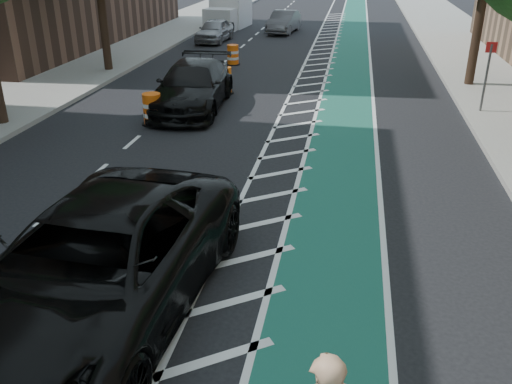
# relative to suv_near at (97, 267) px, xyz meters

# --- Properties ---
(ground) EXTENTS (120.00, 120.00, 0.00)m
(ground) POSITION_rel_suv_near_xyz_m (0.51, 0.73, -0.92)
(ground) COLOR black
(ground) RESTS_ON ground
(bike_lane) EXTENTS (2.00, 90.00, 0.01)m
(bike_lane) POSITION_rel_suv_near_xyz_m (3.51, 10.73, -0.91)
(bike_lane) COLOR #185649
(bike_lane) RESTS_ON ground
(buffer_strip) EXTENTS (1.40, 90.00, 0.01)m
(buffer_strip) POSITION_rel_suv_near_xyz_m (2.01, 10.73, -0.91)
(buffer_strip) COLOR silver
(buffer_strip) RESTS_ON ground
(curb_right) EXTENTS (0.12, 90.00, 0.16)m
(curb_right) POSITION_rel_suv_near_xyz_m (7.56, 10.73, -0.84)
(curb_right) COLOR gray
(curb_right) RESTS_ON ground
(curb_left) EXTENTS (0.12, 90.00, 0.16)m
(curb_left) POSITION_rel_suv_near_xyz_m (-6.54, 10.73, -0.84)
(curb_left) COLOR gray
(curb_left) RESTS_ON ground
(sign_post) EXTENTS (0.35, 0.08, 2.47)m
(sign_post) POSITION_rel_suv_near_xyz_m (8.11, 12.73, 0.44)
(sign_post) COLOR #4C4C4C
(sign_post) RESTS_ON ground
(suv_near) EXTENTS (3.46, 6.77, 1.83)m
(suv_near) POSITION_rel_suv_near_xyz_m (0.00, 0.00, 0.00)
(suv_near) COLOR black
(suv_near) RESTS_ON ground
(suv_far) EXTENTS (2.56, 5.69, 1.62)m
(suv_far) POSITION_rel_suv_near_xyz_m (-1.89, 11.78, -0.11)
(suv_far) COLOR black
(suv_far) RESTS_ON ground
(car_silver) EXTENTS (1.79, 4.00, 1.33)m
(car_silver) POSITION_rel_suv_near_xyz_m (-4.64, 25.96, -0.25)
(car_silver) COLOR gray
(car_silver) RESTS_ON ground
(car_grey) EXTENTS (1.92, 4.34, 1.39)m
(car_grey) POSITION_rel_suv_near_xyz_m (-1.03, 30.31, -0.22)
(car_grey) COLOR #55555A
(car_grey) RESTS_ON ground
(box_truck) EXTENTS (2.55, 4.88, 1.95)m
(box_truck) POSITION_rel_suv_near_xyz_m (-5.11, 31.85, -0.02)
(box_truck) COLOR silver
(box_truck) RESTS_ON ground
(barrel_a) EXTENTS (0.75, 0.75, 1.02)m
(barrel_a) POSITION_rel_suv_near_xyz_m (-2.67, 9.73, -0.43)
(barrel_a) COLOR #E3560B
(barrel_a) RESTS_ON ground
(barrel_b) EXTENTS (0.75, 0.75, 1.03)m
(barrel_b) POSITION_rel_suv_near_xyz_m (-1.29, 14.08, -0.43)
(barrel_b) COLOR orange
(barrel_b) RESTS_ON ground
(barrel_c) EXTENTS (0.70, 0.70, 0.95)m
(barrel_c) POSITION_rel_suv_near_xyz_m (-2.14, 19.58, -0.47)
(barrel_c) COLOR #FF600D
(barrel_c) RESTS_ON ground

